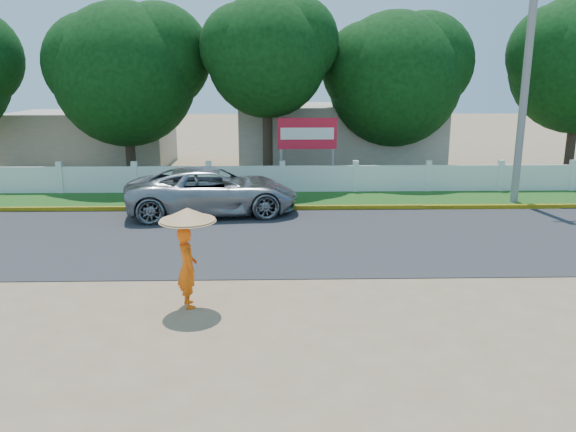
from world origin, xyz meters
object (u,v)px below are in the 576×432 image
object	(u,v)px
vehicle	(213,191)
monk_with_parasol	(187,243)
utility_pole	(526,81)
billboard	(307,137)

from	to	relation	value
vehicle	monk_with_parasol	bearing A→B (deg)	173.99
utility_pole	vehicle	world-z (taller)	utility_pole
billboard	utility_pole	bearing A→B (deg)	-22.42
utility_pole	billboard	xyz separation A→B (m)	(-7.68, 3.17, -2.33)
utility_pole	billboard	bearing A→B (deg)	157.58
utility_pole	billboard	distance (m)	8.63
utility_pole	billboard	world-z (taller)	utility_pole
vehicle	billboard	bearing A→B (deg)	-45.21
vehicle	billboard	xyz separation A→B (m)	(3.53, 4.73, 1.33)
vehicle	monk_with_parasol	xyz separation A→B (m)	(0.35, -8.04, 0.56)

